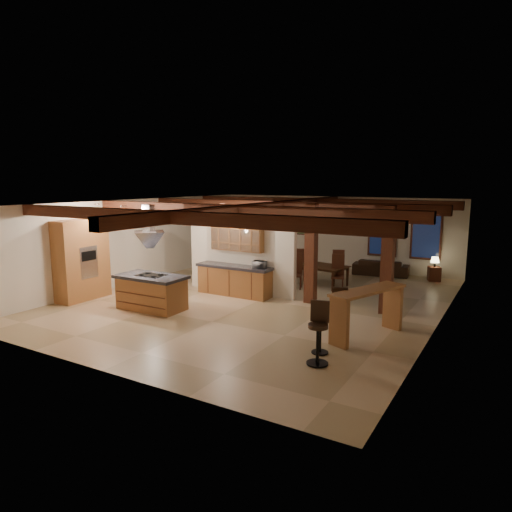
{
  "coord_description": "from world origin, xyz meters",
  "views": [
    {
      "loc": [
        6.6,
        -11.53,
        3.55
      ],
      "look_at": [
        -0.45,
        0.5,
        1.23
      ],
      "focal_mm": 32.0,
      "sensor_mm": 36.0,
      "label": 1
    }
  ],
  "objects_px": {
    "kitchen_island": "(152,292)",
    "sofa": "(381,267)",
    "dining_table": "(318,275)",
    "bar_counter": "(368,305)"
  },
  "relations": [
    {
      "from": "bar_counter",
      "to": "dining_table",
      "type": "bearing_deg",
      "value": 124.88
    },
    {
      "from": "kitchen_island",
      "to": "dining_table",
      "type": "height_order",
      "value": "kitchen_island"
    },
    {
      "from": "kitchen_island",
      "to": "dining_table",
      "type": "distance_m",
      "value": 5.84
    },
    {
      "from": "sofa",
      "to": "bar_counter",
      "type": "bearing_deg",
      "value": 95.57
    },
    {
      "from": "bar_counter",
      "to": "sofa",
      "type": "bearing_deg",
      "value": 102.82
    },
    {
      "from": "sofa",
      "to": "dining_table",
      "type": "bearing_deg",
      "value": 55.19
    },
    {
      "from": "dining_table",
      "to": "sofa",
      "type": "distance_m",
      "value": 3.08
    },
    {
      "from": "kitchen_island",
      "to": "sofa",
      "type": "xyz_separation_m",
      "value": [
        4.24,
        7.84,
        -0.19
      ]
    },
    {
      "from": "kitchen_island",
      "to": "dining_table",
      "type": "relative_size",
      "value": 1.01
    },
    {
      "from": "kitchen_island",
      "to": "bar_counter",
      "type": "height_order",
      "value": "bar_counter"
    }
  ]
}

